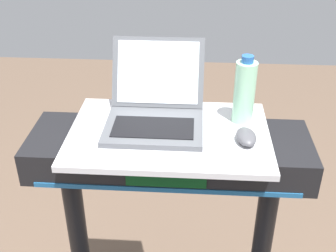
{
  "coord_description": "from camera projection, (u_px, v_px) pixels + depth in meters",
  "views": [
    {
      "loc": [
        0.08,
        -0.47,
        1.81
      ],
      "look_at": [
        0.0,
        0.65,
        1.15
      ],
      "focal_mm": 46.74,
      "sensor_mm": 36.0,
      "label": 1
    }
  ],
  "objects": [
    {
      "name": "desk_board",
      "position": [
        169.0,
        134.0,
        1.38
      ],
      "size": [
        0.63,
        0.42,
        0.02
      ],
      "primitive_type": "cube",
      "color": "silver",
      "rests_on": "treadmill_base"
    },
    {
      "name": "laptop",
      "position": [
        155.0,
        108.0,
        1.41
      ],
      "size": [
        0.31,
        0.34,
        0.23
      ],
      "rotation": [
        0.0,
        0.0,
        0.05
      ],
      "color": "#515459",
      "rests_on": "desk_board"
    },
    {
      "name": "computer_mouse",
      "position": [
        246.0,
        137.0,
        1.32
      ],
      "size": [
        0.07,
        0.11,
        0.03
      ],
      "primitive_type": "ellipsoid",
      "rotation": [
        0.0,
        0.0,
        0.09
      ],
      "color": "#4C4C51",
      "rests_on": "desk_board"
    },
    {
      "name": "water_bottle",
      "position": [
        244.0,
        92.0,
        1.38
      ],
      "size": [
        0.07,
        0.07,
        0.23
      ],
      "color": "#9EDBB2",
      "rests_on": "desk_board"
    }
  ]
}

